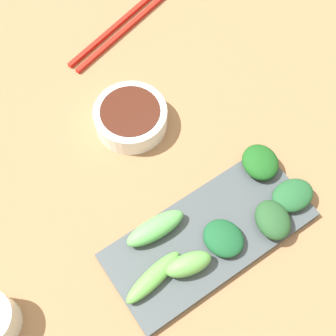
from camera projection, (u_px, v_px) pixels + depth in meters
The scene contains 11 objects.
tabletop at pixel (158, 178), 0.74m from camera, with size 2.10×2.10×0.02m, color #9B6E48.
sauce_bowl at pixel (131, 117), 0.75m from camera, with size 0.12×0.12×0.04m.
serving_plate at pixel (209, 235), 0.68m from camera, with size 0.13×0.30×0.01m, color #434B4E.
broccoli_leafy_0 at pixel (223, 238), 0.66m from camera, with size 0.06×0.05×0.02m, color #18522B.
broccoli_leafy_1 at pixel (293, 195), 0.69m from camera, with size 0.05×0.06×0.02m, color #21592E.
broccoli_stalk_2 at pixel (155, 228), 0.66m from camera, with size 0.03×0.09×0.03m, color #5DB158.
broccoli_leafy_3 at pixel (260, 162), 0.71m from camera, with size 0.06×0.05×0.03m, color #1A551C.
broccoli_leafy_4 at pixel (273, 220), 0.67m from camera, with size 0.06×0.05×0.03m, color #255029.
broccoli_stalk_5 at pixel (153, 277), 0.64m from camera, with size 0.03×0.10×0.02m, color #5FAF48.
broccoli_stalk_6 at pixel (189, 264), 0.64m from camera, with size 0.03×0.07×0.03m, color #62AD4D.
chopsticks at pixel (119, 29), 0.85m from camera, with size 0.09×0.23×0.01m.
Camera 1 is at (0.27, -0.17, 0.68)m, focal length 51.06 mm.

